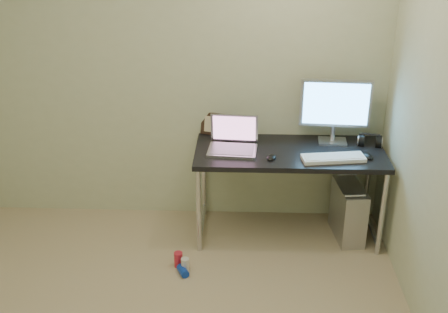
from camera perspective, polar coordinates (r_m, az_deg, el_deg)
wall_back at (r=4.55m, az=-5.63°, el=8.25°), size 3.50×0.02×2.50m
desk at (r=4.43m, az=6.65°, el=-0.38°), size 1.47×0.64×0.75m
tower_computer at (r=4.67m, az=12.50°, el=-5.46°), size 0.24×0.45×0.48m
cable_a at (r=4.84m, az=11.54°, el=-1.93°), size 0.01×0.16×0.69m
cable_b at (r=4.85m, az=12.60°, el=-2.26°), size 0.02×0.11×0.71m
can_red at (r=4.31m, az=-4.65°, el=-10.38°), size 0.09×0.09×0.12m
can_white at (r=4.25m, az=-3.96°, el=-10.95°), size 0.07×0.07×0.11m
can_blue at (r=4.24m, az=-4.19°, el=-11.52°), size 0.10×0.13×0.06m
laptop at (r=4.37m, az=0.93°, el=1.52°), size 0.40×0.33×0.26m
monitor at (r=4.49m, az=11.25°, el=5.03°), size 0.55×0.18×0.52m
keyboard at (r=4.28m, az=11.05°, el=-0.16°), size 0.49×0.22×0.03m
mouse_right at (r=4.37m, az=14.38°, el=0.11°), size 0.10×0.13×0.04m
mouse_left at (r=4.23m, az=4.84°, el=0.00°), size 0.10×0.12×0.04m
headphones at (r=4.59m, az=14.60°, el=1.51°), size 0.20×0.12×0.12m
picture_frame at (r=4.62m, az=-0.96°, el=3.30°), size 0.24×0.13×0.19m
webcam at (r=4.61m, az=1.79°, el=3.20°), size 0.05×0.04×0.12m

